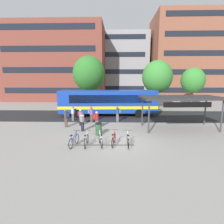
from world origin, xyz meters
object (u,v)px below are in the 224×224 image
at_px(commuter_red_pack_6, 80,116).
at_px(street_tree_0, 157,77).
at_px(parked_bicycle_silver_1, 86,141).
at_px(commuter_grey_pack_0, 82,120).
at_px(commuter_navy_pack_5, 66,117).
at_px(commuter_red_pack_1, 96,119).
at_px(commuter_navy_pack_3, 73,112).
at_px(parked_bicycle_red_3, 114,140).
at_px(parked_bicycle_silver_4, 128,140).
at_px(parked_bicycle_blue_0, 74,141).
at_px(commuter_olive_pack_2, 118,113).
at_px(street_tree_1, 193,80).
at_px(street_tree_2, 89,74).
at_px(city_bus, 108,102).
at_px(trash_bin, 99,129).
at_px(commuter_grey_pack_4, 91,113).
at_px(parked_bicycle_white_2, 101,140).
at_px(transit_shelter, 181,98).

relative_size(commuter_red_pack_6, street_tree_0, 0.22).
height_order(parked_bicycle_silver_1, commuter_red_pack_6, commuter_red_pack_6).
bearing_deg(street_tree_0, commuter_grey_pack_0, -126.85).
xyz_separation_m(commuter_grey_pack_0, commuter_navy_pack_5, (-1.81, 1.34, 0.03)).
xyz_separation_m(commuter_red_pack_1, commuter_navy_pack_3, (-2.93, 3.12, 0.00)).
bearing_deg(commuter_navy_pack_3, parked_bicycle_red_3, 136.47).
height_order(parked_bicycle_silver_4, commuter_red_pack_1, commuter_red_pack_1).
distance_m(parked_bicycle_blue_0, commuter_olive_pack_2, 7.83).
bearing_deg(commuter_grey_pack_0, parked_bicycle_blue_0, -171.84).
bearing_deg(commuter_red_pack_6, street_tree_0, 98.60).
relative_size(commuter_grey_pack_0, street_tree_1, 0.26).
height_order(parked_bicycle_blue_0, street_tree_2, street_tree_2).
height_order(parked_bicycle_silver_4, street_tree_0, street_tree_0).
xyz_separation_m(parked_bicycle_silver_1, parked_bicycle_red_3, (1.88, 0.22, 0.00)).
bearing_deg(city_bus, commuter_grey_pack_0, 71.68).
bearing_deg(commuter_red_pack_1, city_bus, 74.30).
distance_m(parked_bicycle_silver_4, trash_bin, 3.27).
height_order(city_bus, commuter_grey_pack_4, city_bus).
bearing_deg(parked_bicycle_white_2, commuter_grey_pack_0, 16.14).
bearing_deg(street_tree_2, commuter_navy_pack_3, -91.59).
bearing_deg(commuter_navy_pack_3, commuter_olive_pack_2, -169.99).
distance_m(commuter_red_pack_6, street_tree_0, 14.44).
bearing_deg(commuter_grey_pack_4, commuter_navy_pack_3, 161.36).
relative_size(commuter_red_pack_1, commuter_red_pack_6, 1.00).
xyz_separation_m(trash_bin, street_tree_1, (14.26, 16.67, 3.85)).
bearing_deg(trash_bin, transit_shelter, 16.50).
xyz_separation_m(commuter_grey_pack_4, street_tree_0, (8.74, 8.79, 3.91)).
distance_m(commuter_navy_pack_5, commuter_red_pack_6, 1.44).
xyz_separation_m(city_bus, street_tree_0, (7.18, 5.11, 3.12)).
xyz_separation_m(parked_bicycle_red_3, transit_shelter, (6.01, 4.39, 2.46)).
xyz_separation_m(city_bus, parked_bicycle_silver_4, (1.95, -10.41, -1.39)).
distance_m(parked_bicycle_silver_1, commuter_red_pack_1, 4.44).
relative_size(parked_bicycle_silver_1, commuter_grey_pack_0, 1.01).
bearing_deg(parked_bicycle_white_2, street_tree_2, -2.10).
height_order(parked_bicycle_red_3, commuter_navy_pack_3, commuter_navy_pack_3).
distance_m(transit_shelter, commuter_navy_pack_3, 11.19).
distance_m(commuter_red_pack_1, commuter_red_pack_6, 2.15).
relative_size(transit_shelter, street_tree_2, 0.90).
distance_m(parked_bicycle_red_3, commuter_navy_pack_3, 8.66).
height_order(city_bus, commuter_red_pack_6, city_bus).
height_order(parked_bicycle_blue_0, commuter_red_pack_1, commuter_red_pack_1).
bearing_deg(trash_bin, commuter_navy_pack_3, 123.38).
distance_m(parked_bicycle_red_3, commuter_red_pack_1, 4.54).
relative_size(parked_bicycle_white_2, commuter_olive_pack_2, 1.00).
relative_size(commuter_grey_pack_0, street_tree_2, 0.21).
distance_m(street_tree_0, street_tree_1, 7.63).
distance_m(parked_bicycle_white_2, commuter_navy_pack_5, 6.10).
xyz_separation_m(parked_bicycle_silver_4, commuter_olive_pack_2, (-0.69, 7.06, 0.60)).
bearing_deg(trash_bin, parked_bicycle_white_2, -80.91).
bearing_deg(trash_bin, commuter_navy_pack_5, 144.26).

